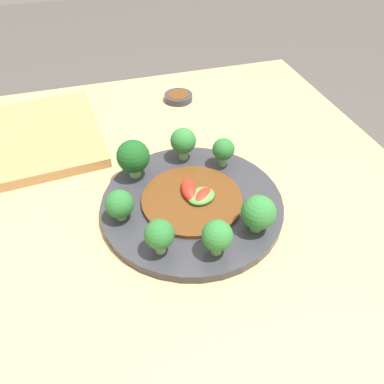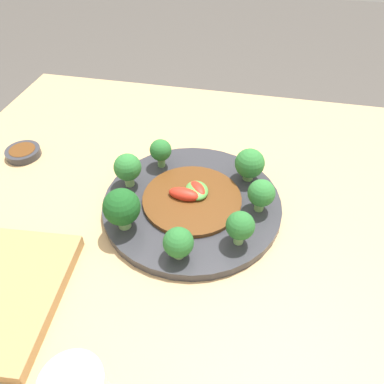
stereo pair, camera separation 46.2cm
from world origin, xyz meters
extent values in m
cube|color=tan|center=(0.00, 0.00, 0.36)|extent=(1.06, 0.91, 0.71)
cylinder|color=#333338|center=(0.03, -0.04, 0.72)|extent=(0.30, 0.30, 0.02)
cylinder|color=#7AAD5B|center=(-0.06, -0.11, 0.74)|extent=(0.02, 0.02, 0.01)
sphere|color=#2D7533|center=(-0.06, -0.11, 0.76)|extent=(0.05, 0.05, 0.05)
cylinder|color=#7AAD5B|center=(-0.09, -0.04, 0.74)|extent=(0.02, 0.02, 0.02)
sphere|color=#2D7533|center=(-0.09, -0.04, 0.77)|extent=(0.04, 0.04, 0.04)
cylinder|color=#70A356|center=(0.10, -0.12, 0.74)|extent=(0.01, 0.01, 0.02)
sphere|color=#286B2D|center=(0.10, -0.12, 0.76)|extent=(0.04, 0.04, 0.04)
cylinder|color=#89B76B|center=(-0.06, 0.04, 0.74)|extent=(0.02, 0.02, 0.02)
sphere|color=#286B2D|center=(-0.06, 0.04, 0.77)|extent=(0.04, 0.04, 0.04)
cylinder|color=#89B76B|center=(0.02, 0.08, 0.74)|extent=(0.02, 0.02, 0.01)
sphere|color=#286B2D|center=(0.02, 0.08, 0.76)|extent=(0.04, 0.04, 0.04)
cylinder|color=#89B76B|center=(0.14, -0.05, 0.74)|extent=(0.02, 0.02, 0.02)
sphere|color=#2D7533|center=(0.14, -0.05, 0.77)|extent=(0.05, 0.05, 0.05)
cylinder|color=#89B76B|center=(0.12, 0.04, 0.74)|extent=(0.02, 0.02, 0.02)
sphere|color=#19511E|center=(0.12, 0.04, 0.77)|extent=(0.06, 0.06, 0.06)
cylinder|color=#5B3314|center=(0.03, -0.04, 0.73)|extent=(0.17, 0.17, 0.01)
ellipsoid|color=red|center=(0.02, -0.05, 0.74)|extent=(0.05, 0.05, 0.02)
ellipsoid|color=#4C933D|center=(0.02, -0.05, 0.74)|extent=(0.05, 0.06, 0.02)
ellipsoid|color=red|center=(0.04, -0.04, 0.74)|extent=(0.06, 0.03, 0.02)
cylinder|color=#333338|center=(0.39, -0.11, 0.72)|extent=(0.07, 0.07, 0.01)
cylinder|color=#5B3314|center=(0.39, -0.11, 0.73)|extent=(0.05, 0.05, 0.00)
cube|color=#AD7F4C|center=(0.31, 0.20, 0.72)|extent=(0.30, 0.23, 0.02)
camera|label=1|loc=(-0.40, 0.09, 1.16)|focal=35.00mm
camera|label=2|loc=(-0.07, 0.41, 1.17)|focal=35.00mm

